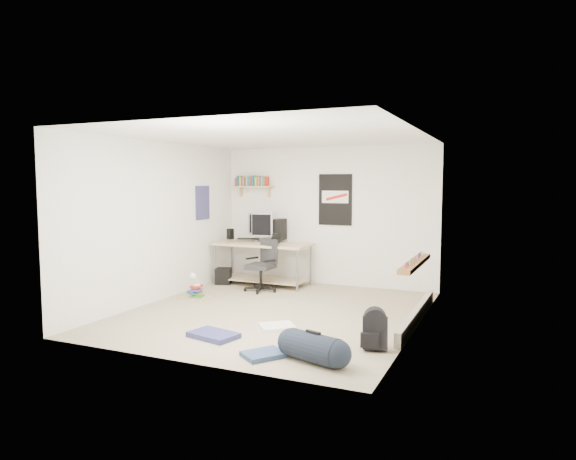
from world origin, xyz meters
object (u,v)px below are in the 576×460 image
at_px(office_chair, 261,263).
at_px(backpack, 375,333).
at_px(desk, 263,265).
at_px(duffel_bag, 313,349).
at_px(book_stack, 196,289).

xyz_separation_m(office_chair, backpack, (2.57, -2.29, -0.29)).
xyz_separation_m(desk, office_chair, (0.21, -0.50, 0.12)).
relative_size(duffel_bag, book_stack, 1.52).
bearing_deg(book_stack, backpack, -22.97).
xyz_separation_m(office_chair, book_stack, (-0.71, -0.90, -0.34)).
relative_size(desk, duffel_bag, 2.91).
bearing_deg(duffel_bag, backpack, 69.54).
distance_m(desk, backpack, 3.94).
bearing_deg(backpack, desk, 118.53).
distance_m(backpack, book_stack, 3.57).
bearing_deg(backpack, book_stack, 140.61).
distance_m(desk, office_chair, 0.56).
bearing_deg(backpack, duffel_bag, -144.02).
bearing_deg(desk, duffel_bag, -56.26).
relative_size(office_chair, duffel_bag, 1.48).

